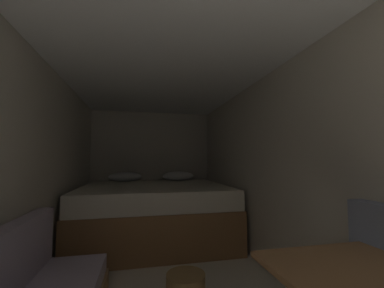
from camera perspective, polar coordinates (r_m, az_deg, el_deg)
The scene contains 6 objects.
wall_back at distance 4.74m, azimuth -9.66°, elevation -5.34°, with size 2.36×0.05×2.13m, color beige.
wall_left at distance 2.47m, azimuth -34.48°, elevation -6.04°, with size 0.05×4.85×2.13m, color beige.
wall_right at distance 2.68m, azimuth 18.91°, elevation -6.30°, with size 0.05×4.85×2.13m, color beige.
ceiling_slab at distance 2.50m, azimuth -6.39°, elevation 19.00°, with size 2.36×4.85×0.05m, color white.
bed at distance 3.81m, azimuth -8.99°, elevation -15.64°, with size 2.14×1.90×0.98m.
wicker_basket at distance 2.39m, azimuth -1.52°, elevation -30.94°, with size 0.34×0.34×0.20m.
Camera 1 is at (-0.24, -0.44, 1.19)m, focal length 22.22 mm.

